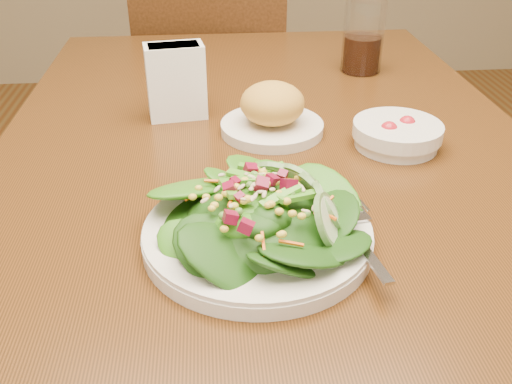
# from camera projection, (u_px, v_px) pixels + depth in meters

# --- Properties ---
(dining_table) EXTENTS (0.90, 1.40, 0.75)m
(dining_table) POSITION_uv_depth(u_px,v_px,m) (269.00, 202.00, 0.97)
(dining_table) COLOR #542D0F
(dining_table) RESTS_ON ground_plane
(chair_far) EXTENTS (0.50, 0.51, 0.97)m
(chair_far) POSITION_uv_depth(u_px,v_px,m) (217.00, 94.00, 1.79)
(chair_far) COLOR #4B2810
(chair_far) RESTS_ON ground_plane
(salad_plate) EXTENTS (0.28, 0.28, 0.08)m
(salad_plate) POSITION_uv_depth(u_px,v_px,m) (266.00, 222.00, 0.69)
(salad_plate) COLOR silver
(salad_plate) RESTS_ON dining_table
(bread_plate) EXTENTS (0.18, 0.18, 0.09)m
(bread_plate) POSITION_uv_depth(u_px,v_px,m) (272.00, 113.00, 0.96)
(bread_plate) COLOR silver
(bread_plate) RESTS_ON dining_table
(tomato_bowl) EXTENTS (0.14, 0.14, 0.05)m
(tomato_bowl) POSITION_uv_depth(u_px,v_px,m) (397.00, 134.00, 0.92)
(tomato_bowl) COLOR silver
(tomato_bowl) RESTS_ON dining_table
(drinking_glass) EXTENTS (0.09, 0.09, 0.15)m
(drinking_glass) POSITION_uv_depth(u_px,v_px,m) (363.00, 41.00, 1.22)
(drinking_glass) COLOR silver
(drinking_glass) RESTS_ON dining_table
(napkin_holder) EXTENTS (0.11, 0.07, 0.13)m
(napkin_holder) POSITION_uv_depth(u_px,v_px,m) (176.00, 80.00, 1.00)
(napkin_holder) COLOR white
(napkin_holder) RESTS_ON dining_table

